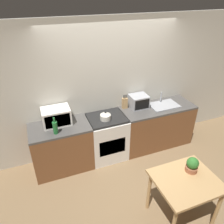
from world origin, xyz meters
The scene contains 13 objects.
ground_plane centered at (0.00, 0.00, 0.00)m, with size 16.00×16.00×0.00m, color brown.
wall_back centered at (0.00, 1.03, 1.30)m, with size 10.00×0.06×2.60m.
counter_left_run centered at (-1.10, 0.69, 0.45)m, with size 1.04×0.62×0.90m.
counter_right_run centered at (0.87, 0.69, 0.45)m, with size 1.49×0.62×0.90m.
stove_range centered at (-0.23, 0.69, 0.45)m, with size 0.70×0.62×0.90m.
kettle centered at (-0.27, 0.63, 0.97)m, with size 0.19×0.19×0.17m.
microwave centered at (-1.11, 0.80, 1.05)m, with size 0.48×0.34×0.29m.
bottle centered at (-1.17, 0.52, 1.02)m, with size 0.08×0.08×0.30m.
knife_block centered at (0.22, 0.88, 1.01)m, with size 0.10×0.07×0.29m.
toaster_oven centered at (0.50, 0.82, 1.03)m, with size 0.35×0.30×0.25m.
sink_basin centered at (1.01, 0.69, 0.91)m, with size 0.57×0.38×0.24m.
dining_table centered at (0.29, -0.99, 0.66)m, with size 0.84×0.72×0.77m.
potted_plant centered at (0.45, -0.88, 0.88)m, with size 0.17×0.17×0.22m.
Camera 1 is at (-1.38, -2.54, 3.00)m, focal length 35.00 mm.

